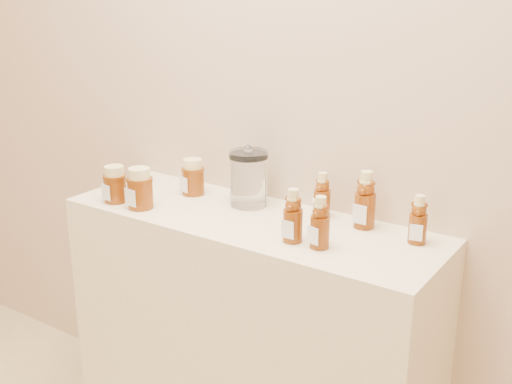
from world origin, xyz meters
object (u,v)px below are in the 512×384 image
Objects in this scene: display_table at (250,347)px; glass_canister at (249,176)px; bear_bottle_back_left at (322,192)px; honey_jar_left at (115,184)px; bear_bottle_front_left at (293,212)px.

glass_canister reaches higher than display_table.
display_table is 6.24× the size of glass_canister.
display_table is 0.56m from glass_canister.
glass_canister is at bearing -165.57° from bear_bottle_back_left.
honey_jar_left is at bearing -151.66° from bear_bottle_back_left.
display_table is 0.57m from bear_bottle_back_left.
bear_bottle_back_left is at bearing 96.15° from bear_bottle_front_left.
glass_canister is at bearing 146.03° from bear_bottle_front_left.
display_table is at bearing -136.79° from bear_bottle_back_left.
bear_bottle_back_left reaches higher than display_table.
bear_bottle_front_left reaches higher than bear_bottle_back_left.
honey_jar_left is 0.62× the size of glass_canister.
bear_bottle_back_left is at bearing 30.58° from honey_jar_left.
display_table is 0.69m from honey_jar_left.
honey_jar_left reaches higher than display_table.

